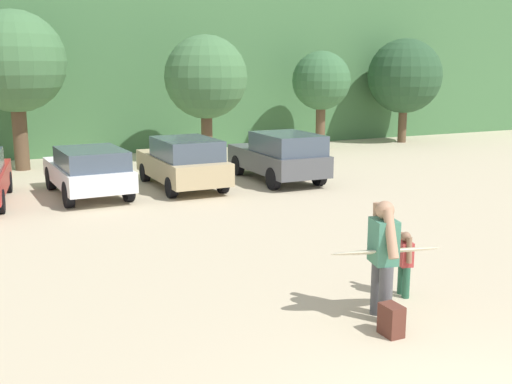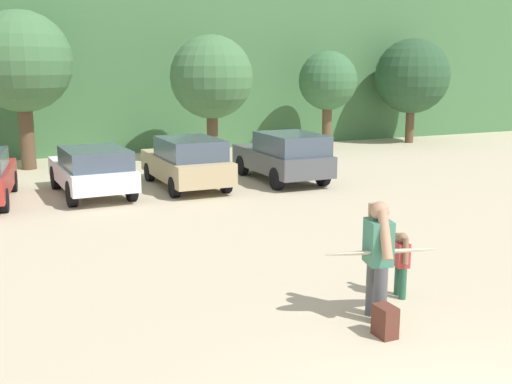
% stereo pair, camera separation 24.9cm
% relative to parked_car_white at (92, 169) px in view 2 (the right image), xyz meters
% --- Properties ---
extents(hillside_ridge, '(108.00, 12.00, 8.10)m').
position_rel_parked_car_white_xyz_m(hillside_ridge, '(1.53, 14.27, 3.27)').
color(hillside_ridge, '#427042').
rests_on(hillside_ridge, ground_plane).
extents(tree_far_right, '(3.57, 3.57, 5.64)m').
position_rel_parked_car_white_xyz_m(tree_far_right, '(-1.32, 5.73, 3.04)').
color(tree_far_right, brown).
rests_on(tree_far_right, ground_plane).
extents(tree_center_right, '(3.21, 3.21, 4.88)m').
position_rel_parked_car_white_xyz_m(tree_center_right, '(5.47, 4.80, 2.47)').
color(tree_center_right, brown).
rests_on(tree_center_right, ground_plane).
extents(tree_ridge_back, '(2.59, 2.59, 4.35)m').
position_rel_parked_car_white_xyz_m(tree_ridge_back, '(11.34, 5.90, 2.23)').
color(tree_ridge_back, brown).
rests_on(tree_ridge_back, ground_plane).
extents(tree_left, '(3.56, 3.56, 4.99)m').
position_rel_parked_car_white_xyz_m(tree_left, '(16.30, 6.34, 2.41)').
color(tree_left, brown).
rests_on(tree_left, ground_plane).
extents(parked_car_white, '(1.97, 4.18, 1.44)m').
position_rel_parked_car_white_xyz_m(parked_car_white, '(0.00, 0.00, 0.00)').
color(parked_car_white, white).
rests_on(parked_car_white, ground_plane).
extents(parked_car_tan, '(1.80, 4.21, 1.56)m').
position_rel_parked_car_white_xyz_m(parked_car_tan, '(2.87, 0.06, 0.03)').
color(parked_car_tan, tan).
rests_on(parked_car_tan, ground_plane).
extents(parked_car_dark_gray, '(1.88, 4.24, 1.62)m').
position_rel_parked_car_white_xyz_m(parked_car_dark_gray, '(6.06, -0.27, 0.07)').
color(parked_car_dark_gray, '#4C4F54').
rests_on(parked_car_dark_gray, ground_plane).
extents(person_adult, '(0.43, 0.81, 1.80)m').
position_rel_parked_car_white_xyz_m(person_adult, '(2.29, -10.70, 0.23)').
color(person_adult, '#4C4C51').
rests_on(person_adult, ground_plane).
extents(person_child, '(0.26, 0.48, 1.09)m').
position_rel_parked_car_white_xyz_m(person_child, '(3.18, -10.13, -0.17)').
color(person_child, '#26593F').
rests_on(person_child, ground_plane).
extents(surfboard_cream, '(1.78, 0.89, 0.22)m').
position_rel_parked_car_white_xyz_m(surfboard_cream, '(2.38, -10.65, 0.23)').
color(surfboard_cream, beige).
extents(backpack_dropped, '(0.24, 0.34, 0.45)m').
position_rel_parked_car_white_xyz_m(backpack_dropped, '(2.05, -11.26, -0.56)').
color(backpack_dropped, '#592D23').
rests_on(backpack_dropped, ground_plane).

